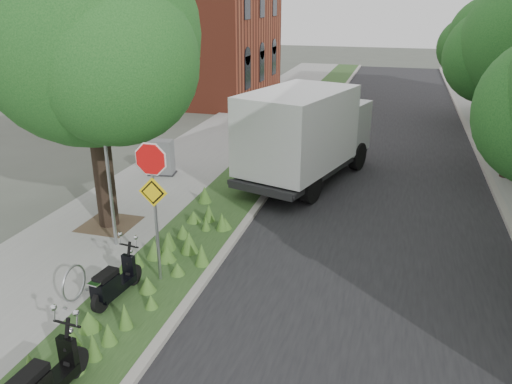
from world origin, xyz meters
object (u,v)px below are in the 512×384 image
box_truck (306,131)px  utility_cabinet (162,158)px  scooter_far (112,286)px  sign_assembly (153,185)px

box_truck → utility_cabinet: size_ratio=5.30×
scooter_far → utility_cabinet: bearing=108.8°
sign_assembly → box_truck: sign_assembly is taller
scooter_far → utility_cabinet: size_ratio=1.28×
sign_assembly → scooter_far: size_ratio=2.09×
scooter_far → box_truck: box_truck is taller
scooter_far → utility_cabinet: (-2.54, 7.47, 0.22)m
sign_assembly → box_truck: 7.62m
scooter_far → box_truck: (2.30, 8.43, 1.29)m
box_truck → utility_cabinet: (-4.84, -0.96, -1.07)m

